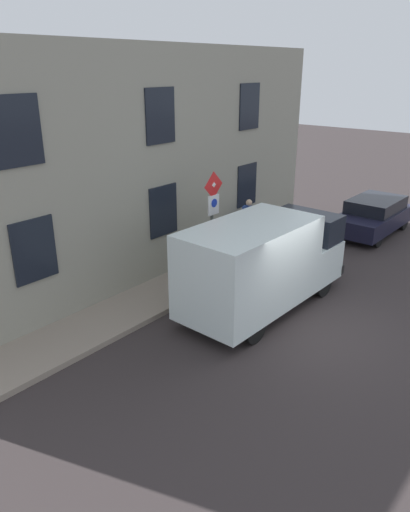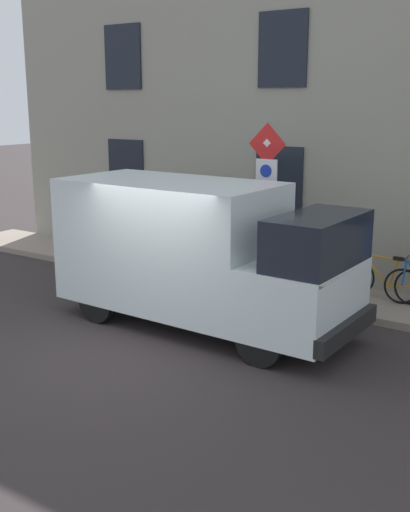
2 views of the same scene
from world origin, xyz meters
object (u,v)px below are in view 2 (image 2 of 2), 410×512
delivery_van (198,251)px  litter_bin (270,270)px  bicycle_orange (384,280)px  sign_post_stacked (267,185)px

delivery_van → litter_bin: 2.20m
bicycle_orange → litter_bin: (-0.81, 2.02, 0.08)m
delivery_van → litter_bin: (2.05, -0.31, -0.74)m
sign_post_stacked → litter_bin: (0.14, -0.04, -1.69)m
bicycle_orange → litter_bin: 2.18m
delivery_van → litter_bin: size_ratio=5.97×
sign_post_stacked → litter_bin: sign_post_stacked is taller
sign_post_stacked → litter_bin: 1.70m
sign_post_stacked → bicycle_orange: size_ratio=1.85×
bicycle_orange → delivery_van: bearing=55.4°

